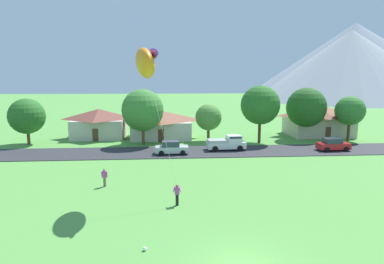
% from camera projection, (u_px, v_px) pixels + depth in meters
% --- Properties ---
extents(road_strip, '(160.00, 7.13, 0.08)m').
position_uv_depth(road_strip, '(197.00, 152.00, 43.70)').
color(road_strip, '#2D2D33').
rests_on(road_strip, ground).
extents(mountain_central_ridge, '(88.56, 88.56, 31.02)m').
position_uv_depth(mountain_central_ridge, '(350.00, 66.00, 147.56)').
color(mountain_central_ridge, '#8E939E').
rests_on(mountain_central_ridge, ground).
extents(mountain_west_ridge, '(104.71, 104.71, 35.69)m').
position_uv_depth(mountain_west_ridge, '(353.00, 61.00, 157.15)').
color(mountain_west_ridge, gray).
rests_on(mountain_west_ridge, ground).
extents(house_leftmost, '(8.87, 6.83, 4.79)m').
position_uv_depth(house_leftmost, '(99.00, 123.00, 53.89)').
color(house_leftmost, beige).
rests_on(house_leftmost, ground).
extents(house_left_center, '(10.24, 8.08, 4.46)m').
position_uv_depth(house_left_center, '(161.00, 124.00, 53.87)').
color(house_left_center, beige).
rests_on(house_left_center, ground).
extents(house_right_center, '(10.77, 8.18, 5.21)m').
position_uv_depth(house_right_center, '(318.00, 120.00, 56.28)').
color(house_right_center, beige).
rests_on(house_right_center, ground).
extents(tree_near_left, '(6.13, 6.13, 8.21)m').
position_uv_depth(tree_near_left, '(143.00, 110.00, 47.69)').
color(tree_near_left, brown).
rests_on(tree_near_left, ground).
extents(tree_left_of_center, '(4.53, 4.53, 7.03)m').
position_uv_depth(tree_left_of_center, '(350.00, 111.00, 50.87)').
color(tree_left_of_center, '#4C3823').
rests_on(tree_left_of_center, ground).
extents(tree_center, '(4.09, 4.09, 5.83)m').
position_uv_depth(tree_center, '(208.00, 117.00, 50.62)').
color(tree_center, brown).
rests_on(tree_center, ground).
extents(tree_right_of_center, '(5.86, 5.86, 8.70)m').
position_uv_depth(tree_right_of_center, '(260.00, 105.00, 49.05)').
color(tree_right_of_center, '#4C3823').
rests_on(tree_right_of_center, ground).
extents(tree_near_right, '(6.28, 6.28, 8.28)m').
position_uv_depth(tree_near_right, '(306.00, 107.00, 52.23)').
color(tree_near_right, brown).
rests_on(tree_near_right, ground).
extents(tree_far_right, '(5.22, 5.22, 6.83)m').
position_uv_depth(tree_far_right, '(27.00, 116.00, 48.11)').
color(tree_far_right, brown).
rests_on(tree_far_right, ground).
extents(parked_car_red_west_end, '(4.25, 2.18, 1.68)m').
position_uv_depth(parked_car_red_west_end, '(333.00, 145.00, 44.29)').
color(parked_car_red_west_end, red).
rests_on(parked_car_red_west_end, road_strip).
extents(parked_car_silver_mid_west, '(4.22, 2.11, 1.68)m').
position_uv_depth(parked_car_silver_mid_west, '(172.00, 148.00, 42.18)').
color(parked_car_silver_mid_west, '#B7BCC1').
rests_on(parked_car_silver_mid_west, road_strip).
extents(pickup_truck_white_west_side, '(5.29, 2.51, 1.99)m').
position_uv_depth(pickup_truck_white_west_side, '(227.00, 143.00, 44.56)').
color(pickup_truck_white_west_side, white).
rests_on(pickup_truck_white_west_side, road_strip).
extents(kite_flyer_with_kite, '(4.04, 4.78, 12.20)m').
position_uv_depth(kite_flyer_with_kite, '(146.00, 63.00, 25.72)').
color(kite_flyer_with_kite, black).
rests_on(kite_flyer_with_kite, ground).
extents(watcher_person, '(0.56, 0.24, 1.68)m').
position_uv_depth(watcher_person, '(104.00, 177.00, 29.60)').
color(watcher_person, '#70604C').
rests_on(watcher_person, ground).
extents(soccer_ball, '(0.24, 0.24, 0.24)m').
position_uv_depth(soccer_ball, '(145.00, 249.00, 18.62)').
color(soccer_ball, white).
rests_on(soccer_ball, ground).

